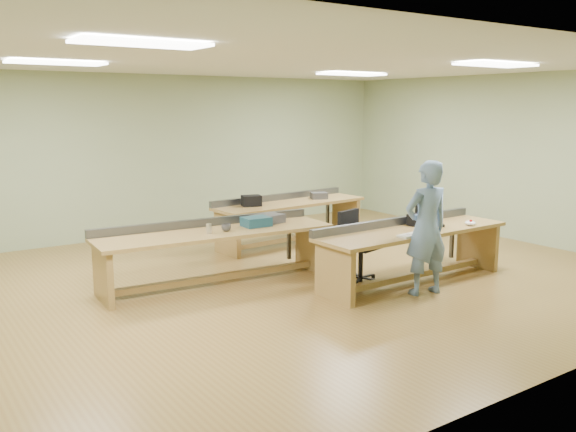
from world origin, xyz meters
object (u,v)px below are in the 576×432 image
object	(u,v)px
workbench_back	(290,213)
parts_bin_teal	(256,222)
parts_bin_grey	(268,219)
drinks_can	(209,229)
workbench_front	(411,243)
laptop_base	(429,224)
task_chair	(358,256)
camera_bag	(416,220)
mug	(226,228)
person	(426,228)
workbench_mid	(215,244)

from	to	relation	value
workbench_back	parts_bin_teal	size ratio (longest dim) A/B	7.86
parts_bin_grey	drinks_can	world-z (taller)	drinks_can
workbench_front	parts_bin_grey	size ratio (longest dim) A/B	6.58
laptop_base	task_chair	distance (m)	1.13
camera_bag	drinks_can	bearing A→B (deg)	148.86
camera_bag	parts_bin_teal	size ratio (longest dim) A/B	0.64
workbench_back	parts_bin_teal	distance (m)	2.28
workbench_front	workbench_back	distance (m)	2.94
laptop_base	workbench_front	bearing A→B (deg)	-142.33
parts_bin_grey	mug	bearing A→B (deg)	-167.64
camera_bag	person	bearing A→B (deg)	-134.96
parts_bin_grey	mug	size ratio (longest dim) A/B	3.58
workbench_back	workbench_front	bearing A→B (deg)	-94.24
workbench_back	person	world-z (taller)	person
mug	parts_bin_teal	bearing A→B (deg)	8.00
person	parts_bin_teal	size ratio (longest dim) A/B	4.66
camera_bag	task_chair	bearing A→B (deg)	152.37
workbench_front	person	xyz separation A→B (m)	(-0.24, -0.49, 0.31)
workbench_front	person	size ratio (longest dim) A/B	1.73
person	laptop_base	xyz separation A→B (m)	(0.64, 0.53, -0.10)
drinks_can	parts_bin_grey	bearing A→B (deg)	9.15
parts_bin_teal	drinks_can	xyz separation A→B (m)	(-0.78, -0.07, -0.00)
workbench_front	mug	bearing A→B (deg)	147.87
laptop_base	person	bearing A→B (deg)	-108.96
workbench_mid	camera_bag	size ratio (longest dim) A/B	13.90
parts_bin_teal	mug	xyz separation A→B (m)	(-0.52, -0.07, -0.01)
workbench_front	laptop_base	xyz separation A→B (m)	(0.40, 0.04, 0.21)
laptop_base	mug	xyz separation A→B (m)	(-2.58, 1.27, 0.03)
workbench_front	laptop_base	distance (m)	0.45
mug	person	bearing A→B (deg)	-42.92
camera_bag	mug	world-z (taller)	camera_bag
drinks_can	workbench_front	bearing A→B (deg)	-28.32
parts_bin_teal	parts_bin_grey	distance (m)	0.27
workbench_back	person	size ratio (longest dim) A/B	1.69
workbench_front	parts_bin_teal	xyz separation A→B (m)	(-1.66, 1.38, 0.26)
person	workbench_mid	bearing A→B (deg)	-34.23
camera_bag	mug	distance (m)	2.68
task_chair	mug	size ratio (longest dim) A/B	7.66
mug	drinks_can	size ratio (longest dim) A/B	0.99
workbench_mid	parts_bin_teal	bearing A→B (deg)	-1.65
laptop_base	parts_bin_grey	xyz separation A→B (m)	(-1.81, 1.44, 0.04)
person	camera_bag	bearing A→B (deg)	-117.61
workbench_mid	parts_bin_teal	xyz separation A→B (m)	(0.62, -0.06, 0.25)
drinks_can	workbench_back	bearing A→B (deg)	33.90
workbench_back	laptop_base	world-z (taller)	workbench_back
laptop_base	drinks_can	bearing A→B (deg)	-172.77
person	mug	size ratio (longest dim) A/B	13.59
camera_bag	mug	bearing A→B (deg)	146.76
workbench_front	mug	distance (m)	2.56
workbench_mid	laptop_base	xyz separation A→B (m)	(2.68, -1.40, 0.20)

